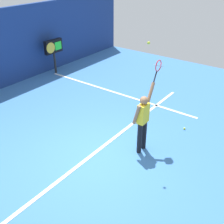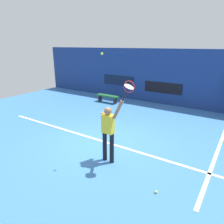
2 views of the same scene
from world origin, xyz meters
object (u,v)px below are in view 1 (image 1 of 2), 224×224
Objects in this scene: tennis_ball at (149,43)px; spare_ball at (184,129)px; scoreboard_clock at (53,48)px; tennis_racket at (158,67)px; tennis_player at (143,119)px.

spare_ball is (1.86, -0.46, -3.08)m from tennis_ball.
scoreboard_clock reaches higher than spare_ball.
scoreboard_clock is (2.17, 6.43, -1.10)m from tennis_racket.
spare_ball is (1.74, -0.56, -0.98)m from tennis_player.
tennis_racket is at bearing 6.78° from tennis_ball.
tennis_ball is 0.04× the size of scoreboard_clock.
tennis_ball reaches higher than scoreboard_clock.
tennis_racket reaches higher than spare_ball.
tennis_player is 2.11m from tennis_ball.
tennis_racket is (0.63, -0.00, 1.29)m from tennis_player.
tennis_ball reaches higher than spare_ball.
tennis_player is at bearing -113.48° from scoreboard_clock.
tennis_player reaches higher than scoreboard_clock.
tennis_player is at bearing 179.61° from tennis_racket.
spare_ball is at bearing -14.00° from tennis_ball.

